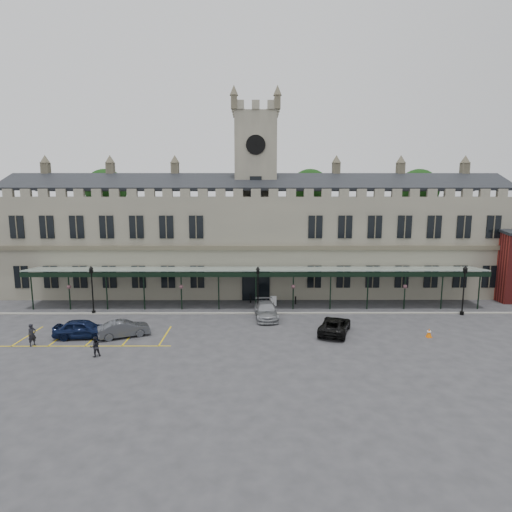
{
  "coord_description": "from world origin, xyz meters",
  "views": [
    {
      "loc": [
        -0.18,
        -34.49,
        12.19
      ],
      "look_at": [
        0.0,
        6.0,
        6.0
      ],
      "focal_mm": 28.0,
      "sensor_mm": 36.0,
      "label": 1
    }
  ],
  "objects_px": {
    "sign_board": "(274,301)",
    "car_van": "(335,325)",
    "station_building": "(256,241)",
    "clock_tower": "(256,188)",
    "car_left_b": "(124,329)",
    "person_b": "(95,347)",
    "lamp_post_right": "(464,286)",
    "person_a": "(32,335)",
    "car_left_a": "(83,329)",
    "lamp_post_mid": "(258,287)",
    "car_taxi": "(266,310)",
    "lamp_post_left": "(92,286)",
    "traffic_cone": "(429,333)"
  },
  "relations": [
    {
      "from": "lamp_post_left",
      "to": "traffic_cone",
      "type": "bearing_deg",
      "value": -12.42
    },
    {
      "from": "lamp_post_left",
      "to": "sign_board",
      "type": "relative_size",
      "value": 4.51
    },
    {
      "from": "lamp_post_mid",
      "to": "sign_board",
      "type": "relative_size",
      "value": 4.56
    },
    {
      "from": "clock_tower",
      "to": "car_left_a",
      "type": "relative_size",
      "value": 5.27
    },
    {
      "from": "station_building",
      "to": "car_taxi",
      "type": "bearing_deg",
      "value": -85.13
    },
    {
      "from": "clock_tower",
      "to": "traffic_cone",
      "type": "distance_m",
      "value": 26.26
    },
    {
      "from": "car_left_b",
      "to": "person_b",
      "type": "distance_m",
      "value": 4.4
    },
    {
      "from": "station_building",
      "to": "person_a",
      "type": "xyz_separation_m",
      "value": [
        -18.3,
        -19.19,
        -5.54
      ]
    },
    {
      "from": "lamp_post_mid",
      "to": "sign_board",
      "type": "xyz_separation_m",
      "value": [
        1.77,
        3.59,
        -2.48
      ]
    },
    {
      "from": "clock_tower",
      "to": "car_left_a",
      "type": "xyz_separation_m",
      "value": [
        -15.0,
        -17.4,
        -12.31
      ]
    },
    {
      "from": "lamp_post_left",
      "to": "car_taxi",
      "type": "height_order",
      "value": "lamp_post_left"
    },
    {
      "from": "traffic_cone",
      "to": "sign_board",
      "type": "xyz_separation_m",
      "value": [
        -13.01,
        9.95,
        0.17
      ]
    },
    {
      "from": "lamp_post_right",
      "to": "lamp_post_mid",
      "type": "bearing_deg",
      "value": -179.64
    },
    {
      "from": "car_left_b",
      "to": "person_a",
      "type": "distance_m",
      "value": 7.12
    },
    {
      "from": "car_van",
      "to": "traffic_cone",
      "type": "bearing_deg",
      "value": -167.56
    },
    {
      "from": "clock_tower",
      "to": "car_left_b",
      "type": "relative_size",
      "value": 5.73
    },
    {
      "from": "car_left_a",
      "to": "person_b",
      "type": "bearing_deg",
      "value": -150.56
    },
    {
      "from": "car_van",
      "to": "person_a",
      "type": "relative_size",
      "value": 2.74
    },
    {
      "from": "traffic_cone",
      "to": "person_b",
      "type": "relative_size",
      "value": 0.5
    },
    {
      "from": "station_building",
      "to": "person_b",
      "type": "distance_m",
      "value": 25.35
    },
    {
      "from": "car_left_a",
      "to": "person_a",
      "type": "xyz_separation_m",
      "value": [
        -3.3,
        -1.88,
        0.12
      ]
    },
    {
      "from": "lamp_post_left",
      "to": "car_left_a",
      "type": "relative_size",
      "value": 1.08
    },
    {
      "from": "station_building",
      "to": "lamp_post_right",
      "type": "height_order",
      "value": "station_building"
    },
    {
      "from": "lamp_post_left",
      "to": "lamp_post_mid",
      "type": "relative_size",
      "value": 0.99
    },
    {
      "from": "lamp_post_left",
      "to": "car_van",
      "type": "bearing_deg",
      "value": -13.91
    },
    {
      "from": "car_left_b",
      "to": "lamp_post_mid",
      "type": "bearing_deg",
      "value": -86.78
    },
    {
      "from": "station_building",
      "to": "car_left_b",
      "type": "relative_size",
      "value": 13.86
    },
    {
      "from": "lamp_post_mid",
      "to": "traffic_cone",
      "type": "bearing_deg",
      "value": -23.32
    },
    {
      "from": "sign_board",
      "to": "car_van",
      "type": "height_order",
      "value": "car_van"
    },
    {
      "from": "sign_board",
      "to": "person_b",
      "type": "distance_m",
      "value": 20.01
    },
    {
      "from": "lamp_post_right",
      "to": "sign_board",
      "type": "relative_size",
      "value": 4.58
    },
    {
      "from": "sign_board",
      "to": "station_building",
      "type": "bearing_deg",
      "value": 108.86
    },
    {
      "from": "sign_board",
      "to": "lamp_post_right",
      "type": "bearing_deg",
      "value": -6.19
    },
    {
      "from": "station_building",
      "to": "clock_tower",
      "type": "height_order",
      "value": "clock_tower"
    },
    {
      "from": "sign_board",
      "to": "car_left_a",
      "type": "xyz_separation_m",
      "value": [
        -16.96,
        -9.93,
        0.25
      ]
    },
    {
      "from": "lamp_post_mid",
      "to": "car_left_b",
      "type": "xyz_separation_m",
      "value": [
        -11.69,
        -6.12,
        -2.32
      ]
    },
    {
      "from": "lamp_post_left",
      "to": "person_b",
      "type": "relative_size",
      "value": 3.22
    },
    {
      "from": "car_left_a",
      "to": "car_left_b",
      "type": "relative_size",
      "value": 1.09
    },
    {
      "from": "lamp_post_mid",
      "to": "person_a",
      "type": "relative_size",
      "value": 2.77
    },
    {
      "from": "car_taxi",
      "to": "lamp_post_mid",
      "type": "bearing_deg",
      "value": 132.77
    },
    {
      "from": "car_taxi",
      "to": "person_a",
      "type": "relative_size",
      "value": 2.84
    },
    {
      "from": "car_taxi",
      "to": "station_building",
      "type": "bearing_deg",
      "value": 91.02
    },
    {
      "from": "lamp_post_left",
      "to": "lamp_post_mid",
      "type": "xyz_separation_m",
      "value": [
        17.04,
        -0.64,
        0.03
      ]
    },
    {
      "from": "car_van",
      "to": "person_b",
      "type": "xyz_separation_m",
      "value": [
        -19.3,
        -5.19,
        0.08
      ]
    },
    {
      "from": "lamp_post_right",
      "to": "person_a",
      "type": "distance_m",
      "value": 40.42
    },
    {
      "from": "traffic_cone",
      "to": "sign_board",
      "type": "distance_m",
      "value": 16.38
    },
    {
      "from": "lamp_post_mid",
      "to": "lamp_post_right",
      "type": "xyz_separation_m",
      "value": [
        21.0,
        0.13,
        0.02
      ]
    },
    {
      "from": "person_b",
      "to": "person_a",
      "type": "bearing_deg",
      "value": -52.92
    },
    {
      "from": "lamp_post_left",
      "to": "car_van",
      "type": "relative_size",
      "value": 1.0
    },
    {
      "from": "traffic_cone",
      "to": "car_taxi",
      "type": "height_order",
      "value": "car_taxi"
    }
  ]
}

